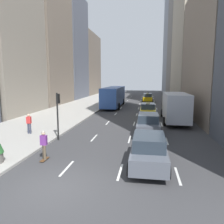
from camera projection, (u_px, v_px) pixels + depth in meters
ground_plane at (55, 187)px, 9.40m from camera, size 160.00×160.00×0.00m
sidewalk_left at (82, 106)px, 36.83m from camera, size 8.00×66.00×0.15m
lane_markings at (138, 111)px, 31.44m from camera, size 5.72×56.00×0.01m
building_row_left at (46, 28)px, 38.56m from camera, size 6.00×60.96×34.25m
building_row_right at (192, 23)px, 41.91m from camera, size 6.00×71.41×36.69m
taxi_lead at (148, 110)px, 26.34m from camera, size 2.02×4.40×1.87m
taxi_second at (148, 98)px, 43.79m from camera, size 2.02×4.40×1.87m
sedan_black_near at (148, 124)px, 18.12m from camera, size 2.02×4.69×1.80m
sedan_silver_behind at (149, 150)px, 11.56m from camera, size 2.02×4.69×1.76m
city_bus at (114, 96)px, 36.27m from camera, size 2.80×11.61×3.25m
box_truck at (175, 106)px, 23.34m from camera, size 2.58×8.40×3.15m
skateboarder at (44, 144)px, 12.38m from camera, size 0.36×0.80×1.75m
pedestrian_mid_block at (29, 123)px, 17.85m from camera, size 0.36×0.22×1.65m
traffic_light_pole at (58, 109)px, 16.38m from camera, size 0.24×0.42×3.60m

